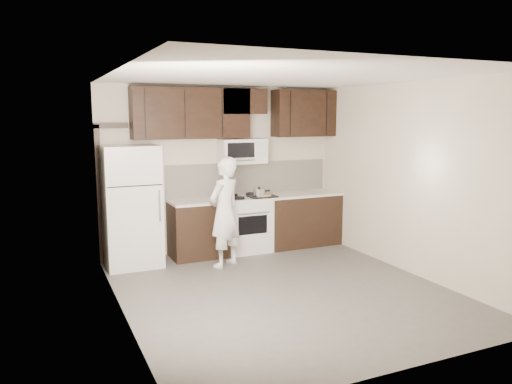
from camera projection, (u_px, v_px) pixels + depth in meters
floor at (283, 290)px, 6.43m from camera, size 4.50×4.50×0.00m
back_wall at (221, 169)px, 8.25m from camera, size 4.00×0.00×4.00m
ceiling at (284, 76)px, 6.02m from camera, size 4.50×4.50×0.00m
counter_run at (262, 222)px, 8.35m from camera, size 2.95×0.64×0.91m
stove at (245, 224)px, 8.23m from camera, size 0.76×0.66×0.94m
backsplash at (249, 178)px, 8.47m from camera, size 2.90×0.02×0.54m
upper_cabinets at (236, 112)px, 8.03m from camera, size 3.48×0.35×0.78m
microwave at (242, 151)px, 8.15m from camera, size 0.76×0.42×0.40m
refrigerator at (131, 206)px, 7.37m from camera, size 0.80×0.76×1.80m
door_trim at (102, 182)px, 7.45m from camera, size 0.50×0.08×2.12m
saucepan at (259, 193)px, 8.09m from camera, size 0.32×0.19×0.18m
baking_tray at (262, 196)px, 8.14m from camera, size 0.45×0.34×0.02m
pizza at (262, 195)px, 8.14m from camera, size 0.30×0.30×0.02m
person at (225, 212)px, 7.35m from camera, size 0.71×0.64×1.64m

